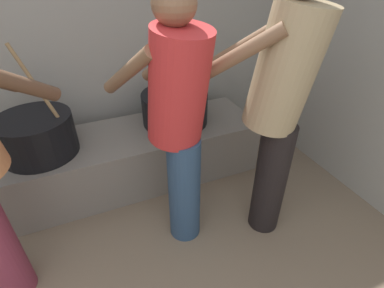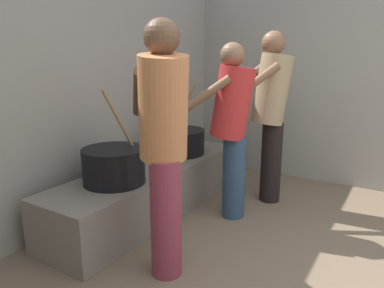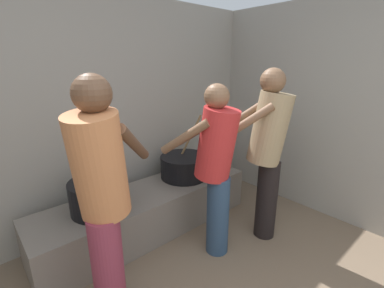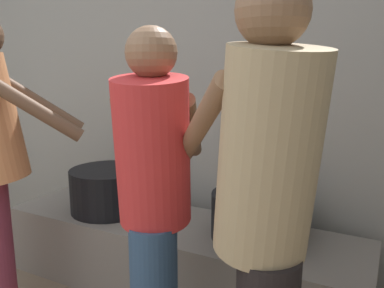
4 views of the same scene
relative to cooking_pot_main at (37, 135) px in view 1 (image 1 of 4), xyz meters
name	(u,v)px [view 1 (image 1 of 4)]	position (x,y,z in m)	size (l,w,h in m)	color
hearth_ledge	(119,160)	(0.50, 0.01, -0.36)	(2.23, 0.60, 0.44)	slate
cooking_pot_main	(37,135)	(0.00, 0.00, 0.00)	(0.49, 0.49, 0.73)	black
cooking_pot_secondary	(175,108)	(1.00, 0.06, -0.02)	(0.52, 0.52, 0.70)	black
cook_in_red_shirt	(179,117)	(0.77, -0.64, 0.29)	(0.54, 0.71, 1.52)	navy
cook_in_tan_shirt	(279,100)	(1.29, -0.80, 0.36)	(0.70, 0.70, 1.63)	black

